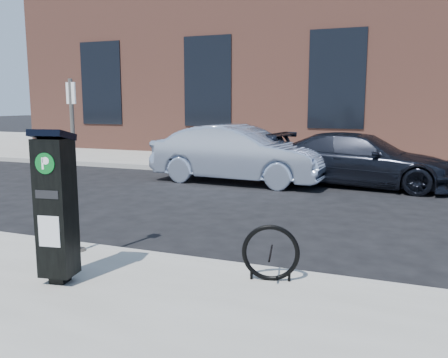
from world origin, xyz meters
The scene contains 10 objects.
ground centered at (0.00, 0.00, 0.00)m, with size 120.00×120.00×0.00m, color black.
sidewalk_far centered at (0.00, 14.00, 0.07)m, with size 60.00×12.00×0.15m, color gray.
curb_near centered at (0.00, -0.02, 0.07)m, with size 60.00×0.12×0.16m, color #9E9B93.
curb_far centered at (0.00, 8.02, 0.07)m, with size 60.00×0.12×0.16m, color #9E9B93.
building centered at (0.00, 17.00, 4.15)m, with size 28.00×10.05×8.25m.
parking_kiosk centered at (-1.10, -1.33, 1.05)m, with size 0.45×0.41×1.75m.
sign_pole centered at (-1.66, -0.30, 1.31)m, with size 0.20×0.19×2.34m.
bike_rack centered at (1.12, -0.40, 0.47)m, with size 0.66×0.20×0.67m.
car_silver centered at (-1.80, 6.73, 0.79)m, with size 1.67×4.79×1.58m, color #9BABC6.
car_dark centered at (1.37, 7.39, 0.69)m, with size 1.94×4.78×1.39m, color black.
Camera 1 is at (2.53, -5.46, 2.18)m, focal length 38.00 mm.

